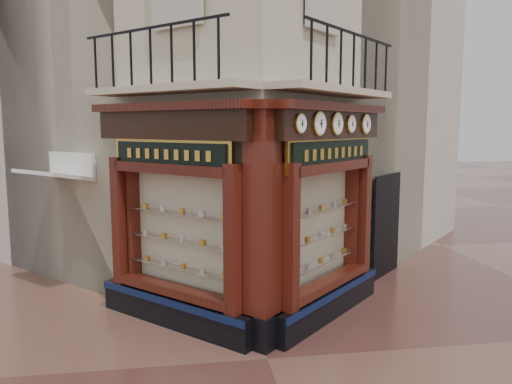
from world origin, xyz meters
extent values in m
plane|color=#542E27|center=(0.00, 0.00, 0.00)|extent=(80.00, 80.00, 0.00)
cube|color=beige|center=(0.00, 6.16, 6.00)|extent=(11.31, 11.31, 12.00)
cube|color=beige|center=(-2.47, 8.63, 5.50)|extent=(11.31, 11.31, 11.00)
cube|color=beige|center=(2.47, 8.63, 5.50)|extent=(11.31, 11.31, 11.00)
cube|color=black|center=(-1.44, 1.54, 0.28)|extent=(2.72, 2.72, 0.55)
cube|color=#0B163A|center=(-1.57, 1.41, 0.49)|extent=(2.50, 2.50, 0.12)
cube|color=black|center=(-0.45, 0.55, 1.77)|extent=(0.37, 0.37, 2.45)
cube|color=black|center=(-2.43, 2.53, 1.77)|extent=(0.37, 0.37, 2.45)
cube|color=beige|center=(-1.20, 1.77, 1.75)|extent=(1.80, 1.80, 2.10)
cube|color=black|center=(-1.42, 1.55, 3.60)|extent=(2.69, 2.69, 0.50)
cube|color=black|center=(-1.47, 1.50, 3.91)|extent=(2.86, 2.86, 0.14)
cube|color=black|center=(1.44, 1.54, 0.28)|extent=(2.72, 2.72, 0.55)
cube|color=#0B163A|center=(1.57, 1.41, 0.49)|extent=(2.50, 2.50, 0.12)
cube|color=black|center=(0.45, 0.55, 1.77)|extent=(0.37, 0.37, 2.45)
cube|color=black|center=(2.43, 2.53, 1.77)|extent=(0.37, 0.37, 2.45)
cube|color=beige|center=(1.20, 1.77, 1.75)|extent=(1.80, 1.80, 2.10)
cube|color=black|center=(1.42, 1.55, 3.60)|extent=(2.69, 2.69, 0.50)
cube|color=black|center=(1.47, 1.50, 3.91)|extent=(2.86, 2.86, 0.14)
cube|color=black|center=(0.00, 0.50, 0.28)|extent=(0.78, 0.78, 0.55)
cube|color=black|center=(0.00, 0.50, 2.20)|extent=(0.64, 0.64, 3.50)
cube|color=black|center=(0.00, 0.50, 3.91)|extent=(0.85, 0.85, 0.14)
cube|color=beige|center=(-1.48, 1.49, 4.20)|extent=(2.97, 2.97, 0.12)
cube|color=black|center=(-1.72, 1.26, 5.15)|extent=(2.36, 2.36, 0.04)
cube|color=beige|center=(1.48, 1.49, 4.20)|extent=(2.97, 2.97, 0.12)
cube|color=black|center=(1.72, 1.26, 5.15)|extent=(2.36, 2.36, 0.04)
cylinder|color=gold|center=(0.60, 0.51, 3.62)|extent=(0.26, 0.26, 0.31)
cylinder|color=white|center=(0.62, 0.49, 3.62)|extent=(0.21, 0.21, 0.27)
cube|color=black|center=(0.64, 0.48, 3.62)|extent=(0.02, 0.02, 0.10)
cube|color=black|center=(0.64, 0.48, 3.62)|extent=(0.06, 0.06, 0.01)
cylinder|color=gold|center=(1.03, 0.94, 3.62)|extent=(0.32, 0.32, 0.41)
cylinder|color=white|center=(1.05, 0.92, 3.62)|extent=(0.26, 0.26, 0.35)
cube|color=black|center=(1.06, 0.91, 3.62)|extent=(0.02, 0.02, 0.14)
cube|color=black|center=(1.06, 0.91, 3.62)|extent=(0.08, 0.08, 0.01)
cylinder|color=gold|center=(1.48, 1.39, 3.62)|extent=(0.32, 0.32, 0.40)
cylinder|color=white|center=(1.50, 1.37, 3.62)|extent=(0.26, 0.26, 0.35)
cube|color=black|center=(1.51, 1.36, 3.62)|extent=(0.02, 0.02, 0.13)
cube|color=black|center=(1.51, 1.36, 3.62)|extent=(0.08, 0.08, 0.01)
cylinder|color=gold|center=(1.88, 1.78, 3.62)|extent=(0.27, 0.27, 0.34)
cylinder|color=white|center=(1.90, 1.76, 3.62)|extent=(0.22, 0.22, 0.29)
cube|color=black|center=(1.91, 1.75, 3.62)|extent=(0.02, 0.02, 0.11)
cube|color=black|center=(1.91, 1.75, 3.62)|extent=(0.07, 0.07, 0.01)
cylinder|color=gold|center=(2.35, 2.25, 3.62)|extent=(0.31, 0.31, 0.39)
cylinder|color=white|center=(2.37, 2.23, 3.62)|extent=(0.25, 0.25, 0.33)
cube|color=black|center=(2.38, 2.22, 3.62)|extent=(0.02, 0.02, 0.13)
cube|color=black|center=(2.38, 2.22, 3.62)|extent=(0.08, 0.08, 0.01)
cube|color=gold|center=(-1.45, 1.53, 3.10)|extent=(2.02, 2.02, 0.54)
cube|color=black|center=(-1.48, 1.50, 3.10)|extent=(1.88, 1.88, 0.40)
cube|color=gold|center=(1.45, 1.53, 3.10)|extent=(2.20, 2.20, 0.59)
cube|color=black|center=(1.48, 1.50, 3.10)|extent=(2.05, 2.05, 0.44)
camera|label=1|loc=(-1.27, -7.21, 3.57)|focal=35.00mm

